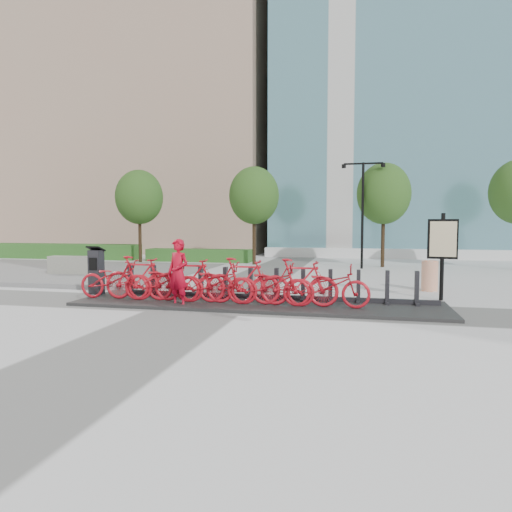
% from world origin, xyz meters
% --- Properties ---
extents(ground, '(120.00, 120.00, 0.00)m').
position_xyz_m(ground, '(0.00, 0.00, 0.00)').
color(ground, silver).
extents(tan_building, '(26.00, 16.00, 30.00)m').
position_xyz_m(tan_building, '(-16.00, 26.00, 15.00)').
color(tan_building, gray).
rests_on(tan_building, ground).
extents(glass_building, '(32.00, 16.00, 24.00)m').
position_xyz_m(glass_building, '(14.00, 26.00, 12.00)').
color(glass_building, '#5E8FA3').
rests_on(glass_building, ground).
extents(gravel_patch, '(14.00, 14.00, 0.00)m').
position_xyz_m(gravel_patch, '(-10.00, 7.00, 0.01)').
color(gravel_patch, '#4F4F4F').
rests_on(gravel_patch, ground).
extents(hedge_a, '(10.00, 1.40, 0.90)m').
position_xyz_m(hedge_a, '(-14.00, 13.50, 0.45)').
color(hedge_a, '#407530').
rests_on(hedge_a, ground).
extents(hedge_b, '(6.00, 1.20, 0.70)m').
position_xyz_m(hedge_b, '(-5.00, 13.20, 0.35)').
color(hedge_b, '#407530').
rests_on(hedge_b, ground).
extents(tree_0, '(2.60, 2.60, 5.10)m').
position_xyz_m(tree_0, '(-8.00, 12.00, 3.59)').
color(tree_0, '#362714').
rests_on(tree_0, ground).
extents(tree_1, '(2.60, 2.60, 5.10)m').
position_xyz_m(tree_1, '(-1.50, 12.00, 3.59)').
color(tree_1, '#362714').
rests_on(tree_1, ground).
extents(tree_2, '(2.60, 2.60, 5.10)m').
position_xyz_m(tree_2, '(5.00, 12.00, 3.59)').
color(tree_2, '#362714').
rests_on(tree_2, ground).
extents(streetlamp, '(2.00, 0.20, 5.00)m').
position_xyz_m(streetlamp, '(4.00, 11.00, 3.13)').
color(streetlamp, black).
rests_on(streetlamp, ground).
extents(dock_pad, '(9.60, 2.40, 0.08)m').
position_xyz_m(dock_pad, '(1.30, 0.30, 0.04)').
color(dock_pad, '#262626').
rests_on(dock_pad, ground).
extents(dock_rail_posts, '(8.02, 0.50, 0.85)m').
position_xyz_m(dock_rail_posts, '(1.36, 0.77, 0.51)').
color(dock_rail_posts, black).
rests_on(dock_rail_posts, dock_pad).
extents(bike_0, '(2.02, 0.70, 1.06)m').
position_xyz_m(bike_0, '(-2.60, -0.05, 0.61)').
color(bike_0, '#AD101C').
rests_on(bike_0, dock_pad).
extents(bike_1, '(1.96, 0.55, 1.18)m').
position_xyz_m(bike_1, '(-1.88, -0.05, 0.67)').
color(bike_1, '#AD101C').
rests_on(bike_1, dock_pad).
extents(bike_2, '(2.02, 0.70, 1.06)m').
position_xyz_m(bike_2, '(-1.16, -0.05, 0.61)').
color(bike_2, '#AD101C').
rests_on(bike_2, dock_pad).
extents(bike_3, '(1.96, 0.55, 1.18)m').
position_xyz_m(bike_3, '(-0.44, -0.05, 0.67)').
color(bike_3, '#AD101C').
rests_on(bike_3, dock_pad).
extents(bike_4, '(2.02, 0.70, 1.06)m').
position_xyz_m(bike_4, '(0.28, -0.05, 0.61)').
color(bike_4, '#AD101C').
rests_on(bike_4, dock_pad).
extents(bike_5, '(1.96, 0.55, 1.18)m').
position_xyz_m(bike_5, '(1.00, -0.05, 0.67)').
color(bike_5, '#AD101C').
rests_on(bike_5, dock_pad).
extents(bike_6, '(2.02, 0.70, 1.06)m').
position_xyz_m(bike_6, '(1.72, -0.05, 0.61)').
color(bike_6, '#AD101C').
rests_on(bike_6, dock_pad).
extents(bike_7, '(1.96, 0.55, 1.18)m').
position_xyz_m(bike_7, '(2.44, -0.05, 0.67)').
color(bike_7, '#AD101C').
rests_on(bike_7, dock_pad).
extents(bike_8, '(2.02, 0.70, 1.06)m').
position_xyz_m(bike_8, '(3.16, -0.05, 0.61)').
color(bike_8, '#AD101C').
rests_on(bike_8, dock_pad).
extents(kiosk, '(0.45, 0.38, 1.40)m').
position_xyz_m(kiosk, '(-3.56, 0.61, 0.75)').
color(kiosk, black).
rests_on(kiosk, dock_pad).
extents(worker_red, '(0.74, 0.61, 1.74)m').
position_xyz_m(worker_red, '(-0.61, -0.39, 0.87)').
color(worker_red, '#B6071E').
rests_on(worker_red, ground).
extents(construction_barrel, '(0.62, 0.62, 0.97)m').
position_xyz_m(construction_barrel, '(6.07, 3.99, 0.48)').
color(construction_barrel, orange).
rests_on(construction_barrel, ground).
extents(jersey_barrier, '(2.00, 0.71, 0.76)m').
position_xyz_m(jersey_barrier, '(-8.03, 5.88, 0.38)').
color(jersey_barrier, gray).
rests_on(jersey_barrier, ground).
extents(map_sign, '(0.80, 0.25, 2.42)m').
position_xyz_m(map_sign, '(6.12, 2.16, 1.60)').
color(map_sign, black).
rests_on(map_sign, ground).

